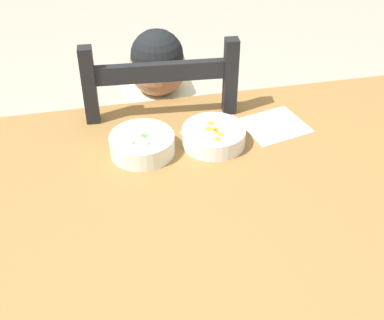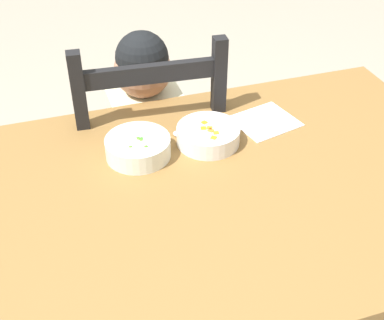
# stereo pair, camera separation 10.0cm
# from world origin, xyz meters

# --- Properties ---
(dining_table) EXTENTS (1.40, 0.85, 0.76)m
(dining_table) POSITION_xyz_m (0.00, 0.00, 0.65)
(dining_table) COLOR olive
(dining_table) RESTS_ON ground
(dining_chair) EXTENTS (0.45, 0.45, 0.98)m
(dining_chair) POSITION_xyz_m (-0.02, 0.47, 0.46)
(dining_chair) COLOR black
(dining_chair) RESTS_ON ground
(child_figure) EXTENTS (0.32, 0.31, 0.95)m
(child_figure) POSITION_xyz_m (-0.02, 0.47, 0.62)
(child_figure) COLOR beige
(child_figure) RESTS_ON ground
(bowl_of_peas) EXTENTS (0.16, 0.16, 0.05)m
(bowl_of_peas) POSITION_xyz_m (-0.11, 0.18, 0.79)
(bowl_of_peas) COLOR white
(bowl_of_peas) RESTS_ON dining_table
(bowl_of_carrots) EXTENTS (0.16, 0.16, 0.05)m
(bowl_of_carrots) POSITION_xyz_m (0.07, 0.18, 0.79)
(bowl_of_carrots) COLOR white
(bowl_of_carrots) RESTS_ON dining_table
(spoon) EXTENTS (0.11, 0.11, 0.01)m
(spoon) POSITION_xyz_m (0.03, 0.21, 0.77)
(spoon) COLOR silver
(spoon) RESTS_ON dining_table
(paper_napkin) EXTENTS (0.19, 0.18, 0.00)m
(paper_napkin) POSITION_xyz_m (0.26, 0.22, 0.76)
(paper_napkin) COLOR white
(paper_napkin) RESTS_ON dining_table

